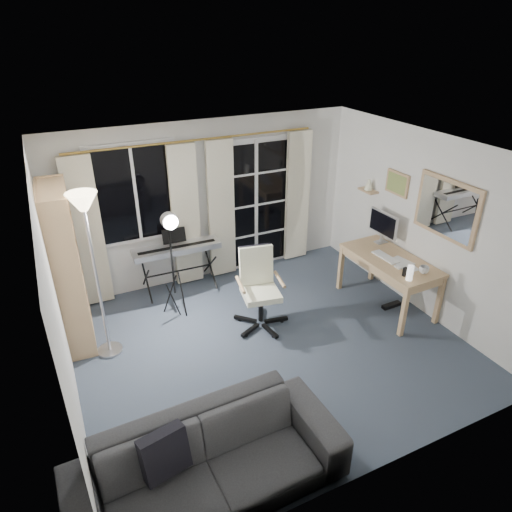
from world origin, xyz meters
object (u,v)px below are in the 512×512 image
Objects in this scene: torchiere_lamp at (87,229)px; office_chair at (258,280)px; keyboard_piano at (177,250)px; studio_light at (170,233)px; desk at (390,264)px; mug at (424,269)px; sofa at (208,455)px; bookshelf at (64,274)px; monitor at (383,225)px.

torchiere_lamp is 2.17m from office_chair.
torchiere_lamp is 1.62× the size of keyboard_piano.
studio_light is 1.10× the size of desk.
mug is at bearing -37.55° from keyboard_piano.
sofa is (-1.46, -2.07, -0.17)m from office_chair.
office_chair is 2.54m from sofa.
desk is 11.55× the size of mug.
studio_light is 3.22m from mug.
desk is at bearing -3.03° from office_chair.
torchiere_lamp is 1.32× the size of studio_light.
sofa is (-0.52, -2.63, -0.79)m from studio_light.
torchiere_lamp is (0.31, -0.43, 0.69)m from bookshelf.
sofa is at bearing -78.79° from torchiere_lamp.
mug is at bearing -97.50° from monitor.
mug is (3.79, -1.12, -0.84)m from torchiere_lamp.
torchiere_lamp is at bearing 175.77° from monitor.
desk is (2.50, -1.60, -0.04)m from keyboard_piano.
sofa is (-3.44, -2.09, -0.57)m from monitor.
studio_light is at bearing -108.65° from keyboard_piano.
mug is at bearing -16.49° from torchiere_lamp.
desk is 0.61m from monitor.
bookshelf is at bearing 159.34° from mug.
studio_light is at bearing 167.84° from monitor.
torchiere_lamp is 2.60m from sofa.
bookshelf is 0.87× the size of sofa.
office_chair is 0.46× the size of sofa.
office_chair reaches higher than keyboard_piano.
monitor is 0.23× the size of sofa.
bookshelf is at bearing 126.44° from torchiere_lamp.
torchiere_lamp is at bearing 168.74° from desk.
studio_light is at bearing 159.56° from office_chair.
keyboard_piano is 0.90× the size of desk.
bookshelf is 1.32m from studio_light.
sofa is (0.45, -2.27, -1.19)m from torchiere_lamp.
sofa is at bearing -71.33° from bookshelf.
torchiere_lamp is at bearing -175.41° from office_chair.
torchiere_lamp is 3.87m from desk.
bookshelf is 1.30× the size of studio_light.
office_chair is at bearing -33.38° from studio_light.
studio_light is (1.28, -0.06, 0.29)m from bookshelf.
torchiere_lamp is 4.04m from mug.
torchiere_lamp is 1.11m from studio_light.
monitor is (4.20, -0.60, 0.07)m from bookshelf.
office_chair is 2.10m from mug.
monitor is at bearing -2.53° from torchiere_lamp.
keyboard_piano is at bearing 141.04° from mug.
keyboard_piano is at bearing 39.38° from torchiere_lamp.
desk is 2.63× the size of monitor.
studio_light is 1.47× the size of office_chair.
monitor is (1.98, 0.02, 0.40)m from office_chair.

